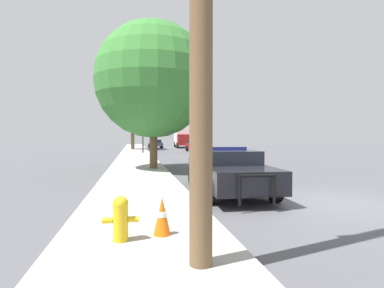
{
  "coord_description": "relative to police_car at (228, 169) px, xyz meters",
  "views": [
    {
      "loc": [
        -5.27,
        -7.29,
        1.85
      ],
      "look_at": [
        -0.34,
        17.99,
        1.14
      ],
      "focal_mm": 28.0,
      "sensor_mm": 36.0,
      "label": 1
    }
  ],
  "objects": [
    {
      "name": "ground_plane",
      "position": [
        2.26,
        -2.07,
        -0.75
      ],
      "size": [
        110.0,
        110.0,
        0.0
      ],
      "primitive_type": "plane",
      "color": "#4F4F54"
    },
    {
      "name": "sidewalk_left",
      "position": [
        -2.84,
        -2.07,
        -0.68
      ],
      "size": [
        3.0,
        110.0,
        0.13
      ],
      "color": "#A3A099",
      "rests_on": "ground_plane"
    },
    {
      "name": "police_car",
      "position": [
        0.0,
        0.0,
        0.0
      ],
      "size": [
        2.28,
        5.26,
        1.48
      ],
      "rotation": [
        0.0,
        0.0,
        3.1
      ],
      "color": "black",
      "rests_on": "ground_plane"
    },
    {
      "name": "fire_hydrant",
      "position": [
        -3.23,
        -4.39,
        -0.23
      ],
      "size": [
        0.59,
        0.26,
        0.73
      ],
      "color": "gold",
      "rests_on": "sidewalk_left"
    },
    {
      "name": "traffic_light",
      "position": [
        -0.43,
        21.32,
        2.82
      ],
      "size": [
        4.09,
        0.35,
        4.8
      ],
      "color": "#424247",
      "rests_on": "sidewalk_left"
    },
    {
      "name": "car_background_oncoming",
      "position": [
        4.27,
        24.85,
        -0.0
      ],
      "size": [
        2.26,
        4.54,
        1.39
      ],
      "rotation": [
        0.0,
        0.0,
        3.21
      ],
      "color": "maroon",
      "rests_on": "ground_plane"
    },
    {
      "name": "car_background_distant",
      "position": [
        0.13,
        34.96,
        -0.05
      ],
      "size": [
        2.03,
        3.94,
        1.28
      ],
      "rotation": [
        0.0,
        0.0,
        -0.01
      ],
      "color": "#333856",
      "rests_on": "ground_plane"
    },
    {
      "name": "box_truck",
      "position": [
        4.64,
        37.42,
        1.02
      ],
      "size": [
        2.79,
        7.45,
        3.38
      ],
      "rotation": [
        0.0,
        0.0,
        3.09
      ],
      "color": "maroon",
      "rests_on": "ground_plane"
    },
    {
      "name": "tree_sidewalk_far",
      "position": [
        -3.15,
        29.79,
        3.66
      ],
      "size": [
        4.31,
        4.31,
        6.45
      ],
      "color": "brown",
      "rests_on": "sidewalk_left"
    },
    {
      "name": "tree_sidewalk_near",
      "position": [
        -1.99,
        6.56,
        4.03
      ],
      "size": [
        6.09,
        6.09,
        7.7
      ],
      "color": "brown",
      "rests_on": "sidewalk_left"
    },
    {
      "name": "traffic_cone",
      "position": [
        -2.54,
        -4.22,
        -0.29
      ],
      "size": [
        0.3,
        0.3,
        0.65
      ],
      "color": "orange",
      "rests_on": "sidewalk_left"
    }
  ]
}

